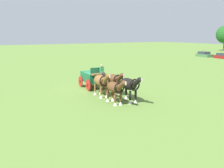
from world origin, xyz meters
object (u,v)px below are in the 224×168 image
Objects in this scene: parked_vehicle_b at (224,56)px; draft_horse_lead_off at (115,88)px; draft_horse_rear_near at (114,80)px; draft_horse_rear_off at (101,81)px; draft_horse_lead_near at (129,85)px; show_wagon at (93,77)px; parked_vehicle_a at (204,55)px.

draft_horse_lead_off is at bearing -65.19° from parked_vehicle_b.
draft_horse_rear_off reaches higher than draft_horse_rear_near.
draft_horse_lead_near is at bearing 86.52° from draft_horse_lead_off.
draft_horse_rear_near is 2.92m from draft_horse_lead_off.
show_wagon is 1.88× the size of draft_horse_rear_near.
draft_horse_lead_near is 45.80m from parked_vehicle_a.
draft_horse_lead_off is at bearing -93.48° from draft_horse_lead_near.
draft_horse_rear_off is 45.41m from parked_vehicle_a.
draft_horse_rear_near is at bearing 5.95° from show_wagon.
draft_horse_rear_off is at bearing -68.22° from parked_vehicle_b.
draft_horse_lead_off is 0.69× the size of parked_vehicle_a.
draft_horse_rear_off is (-0.10, -1.30, 0.01)m from draft_horse_rear_near.
draft_horse_rear_near is at bearing -67.44° from parked_vehicle_b.
draft_horse_lead_off is 44.47m from parked_vehicle_b.
draft_horse_lead_near reaches higher than draft_horse_rear_near.
parked_vehicle_b is (-12.55, 39.24, -0.60)m from show_wagon.
draft_horse_lead_off is at bearing -10.37° from show_wagon.
draft_horse_lead_off is at bearing -59.26° from parked_vehicle_a.
draft_horse_lead_near is 1.31m from draft_horse_lead_off.
show_wagon reaches higher than parked_vehicle_a.
draft_horse_rear_near reaches higher than parked_vehicle_a.
parked_vehicle_a is at bearing 121.65° from draft_horse_lead_near.
parked_vehicle_a is (-21.33, 40.08, -0.83)m from draft_horse_rear_off.
draft_horse_rear_near is 1.01× the size of draft_horse_lead_off.
parked_vehicle_a is at bearing 118.93° from draft_horse_rear_near.
parked_vehicle_a is (-24.03, 38.98, -0.87)m from draft_horse_lead_near.
show_wagon is 6.21m from draft_horse_lead_off.
draft_horse_rear_off is at bearing -61.98° from parked_vehicle_a.
draft_horse_lead_near is (2.69, 1.10, 0.03)m from draft_horse_rear_off.
draft_horse_rear_off is (3.49, -0.92, 0.27)m from show_wagon.
draft_horse_lead_near is (6.19, 0.18, 0.30)m from show_wagon.
draft_horse_lead_near reaches higher than parked_vehicle_a.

